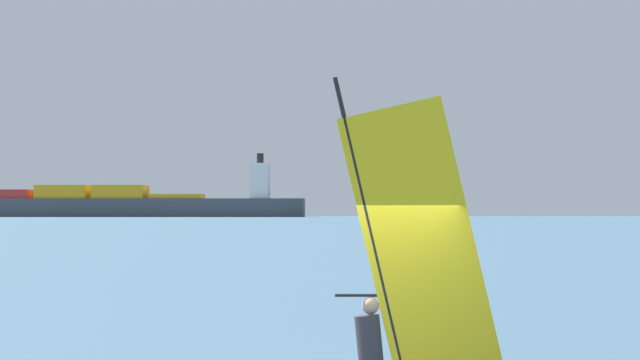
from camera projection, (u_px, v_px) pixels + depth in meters
name	position (u px, v px, depth m)	size (l,w,h in m)	color
windsurfer	(386.00, 314.00, 16.46)	(3.19, 1.12, 4.17)	red
cargo_ship	(121.00, 203.00, 760.26)	(215.25, 81.71, 37.22)	#3F444C
distant_headland	(565.00, 194.00, 1436.52)	(1295.82, 291.32, 45.99)	#60665B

